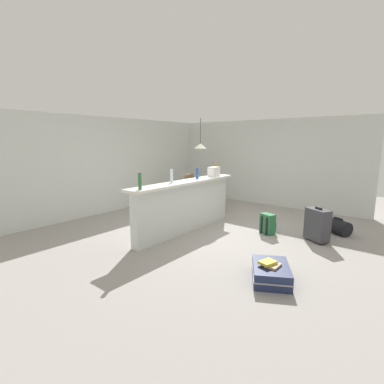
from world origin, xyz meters
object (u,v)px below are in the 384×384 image
object	(u,v)px
grocery_bag	(214,172)
dining_chair_far_side	(186,188)
dining_table	(199,186)
suitcase_upright_charcoal	(317,225)
bottle_clear	(172,176)
book_stack	(270,264)
backpack_green	(268,224)
duffel_bag_black	(338,227)
dining_chair_near_partition	(214,193)
bottle_green	(140,181)
bottle_blue	(197,173)
bottle_amber	(216,169)
suitcase_flat_navy	(271,272)
pendant_lamp	(200,146)

from	to	relation	value
grocery_bag	dining_chair_far_side	size ratio (longest dim) A/B	0.28
dining_table	suitcase_upright_charcoal	distance (m)	3.44
bottle_clear	book_stack	size ratio (longest dim) A/B	1.03
backpack_green	book_stack	distance (m)	2.07
duffel_bag_black	dining_chair_near_partition	bearing A→B (deg)	90.41
bottle_green	bottle_blue	size ratio (longest dim) A/B	1.20
bottle_amber	dining_chair_near_partition	xyz separation A→B (m)	(0.54, 0.41, -0.70)
dining_chair_far_side	bottle_blue	bearing A→B (deg)	-133.60
bottle_green	book_stack	size ratio (longest dim) A/B	1.11
bottle_clear	dining_table	distance (m)	2.43
bottle_green	dining_table	world-z (taller)	bottle_green
grocery_bag	dining_chair_near_partition	distance (m)	1.16
bottle_clear	dining_table	bearing A→B (deg)	23.99
grocery_bag	suitcase_flat_navy	distance (m)	3.15
dining_chair_near_partition	dining_chair_far_side	world-z (taller)	same
grocery_bag	bottle_blue	bearing A→B (deg)	175.23
dining_table	duffel_bag_black	distance (m)	3.60
dining_chair_far_side	bottle_clear	bearing A→B (deg)	-146.34
bottle_amber	dining_chair_far_side	distance (m)	1.73
bottle_clear	bottle_blue	xyz separation A→B (m)	(0.80, -0.03, -0.01)
pendant_lamp	suitcase_flat_navy	xyz separation A→B (m)	(-2.79, -3.33, -1.64)
duffel_bag_black	book_stack	xyz separation A→B (m)	(-2.77, 0.27, 0.10)
bottle_green	dining_chair_far_side	bearing A→B (deg)	27.08
book_stack	bottle_amber	bearing A→B (deg)	47.11
bottle_blue	duffel_bag_black	distance (m)	3.11
bottle_green	suitcase_flat_navy	distance (m)	2.51
suitcase_upright_charcoal	backpack_green	xyz separation A→B (m)	(-0.16, 0.91, -0.13)
bottle_green	dining_chair_near_partition	bearing A→B (deg)	10.55
book_stack	dining_table	bearing A→B (deg)	50.24
bottle_clear	duffel_bag_black	xyz separation A→B (m)	(2.18, -2.61, -1.06)
bottle_blue	backpack_green	bearing A→B (deg)	-71.38
suitcase_upright_charcoal	book_stack	bearing A→B (deg)	178.46
dining_table	suitcase_flat_navy	xyz separation A→B (m)	(-2.70, -3.30, -0.54)
suitcase_upright_charcoal	book_stack	distance (m)	2.04
pendant_lamp	suitcase_flat_navy	distance (m)	4.65
suitcase_upright_charcoal	book_stack	xyz separation A→B (m)	(-2.04, 0.05, -0.08)
duffel_bag_black	bottle_amber	bearing A→B (deg)	102.00
grocery_bag	dining_table	distance (m)	1.41
dining_chair_near_partition	dining_chair_far_side	distance (m)	1.05
dining_chair_near_partition	dining_chair_far_side	size ratio (longest dim) A/B	1.00
grocery_bag	bottle_amber	bearing A→B (deg)	23.29
bottle_blue	pendant_lamp	world-z (taller)	pendant_lamp
grocery_bag	dining_table	size ratio (longest dim) A/B	0.24
grocery_bag	duffel_bag_black	bearing A→B (deg)	-72.10
bottle_blue	backpack_green	distance (m)	1.83
pendant_lamp	suitcase_flat_navy	bearing A→B (deg)	-130.01
bottle_amber	pendant_lamp	world-z (taller)	pendant_lamp
bottle_clear	book_stack	xyz separation A→B (m)	(-0.59, -2.34, -0.95)
bottle_amber	dining_chair_far_side	size ratio (longest dim) A/B	0.31
dining_chair_near_partition	backpack_green	world-z (taller)	dining_chair_near_partition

